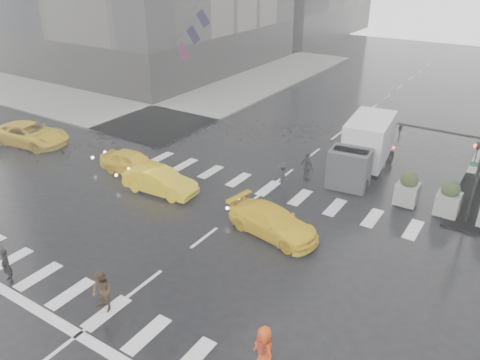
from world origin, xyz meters
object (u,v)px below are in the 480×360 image
Objects in this scene: pedestrian_orange at (264,350)px; taxi_front at (132,162)px; traffic_signal_pole at (457,159)px; taxi_mid at (160,181)px; box_truck at (364,147)px; pedestrian_brown at (102,291)px.

taxi_front is (-14.01, 8.49, -0.19)m from pedestrian_orange.
traffic_signal_pole is 17.63m from taxi_front.
traffic_signal_pole is at bearing -71.72° from taxi_mid.
box_truck is at bearing 153.17° from traffic_signal_pole.
pedestrian_orange is at bearing -87.34° from box_truck.
box_truck is at bearing -49.33° from taxi_mid.
taxi_front is 13.68m from box_truck.
traffic_signal_pole reaches higher than taxi_front.
pedestrian_orange reaches higher than pedestrian_brown.
taxi_front is 3.25m from taxi_mid.
traffic_signal_pole is 2.63× the size of pedestrian_brown.
taxi_mid is at bearing -157.58° from traffic_signal_pole.
taxi_mid is at bearing 124.37° from pedestrian_brown.
taxi_mid is (3.09, -1.02, 0.00)m from taxi_front.
traffic_signal_pole is 16.84m from pedestrian_brown.
pedestrian_brown is 9.40m from taxi_mid.
pedestrian_orange is at bearing -125.82° from taxi_front.
box_truck is (3.88, 16.60, 0.87)m from pedestrian_brown.
traffic_signal_pole is 15.07m from taxi_mid.
pedestrian_brown is at bearing -109.53° from box_truck.
box_truck is at bearing -62.05° from taxi_front.
pedestrian_brown is at bearing -146.63° from pedestrian_orange.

